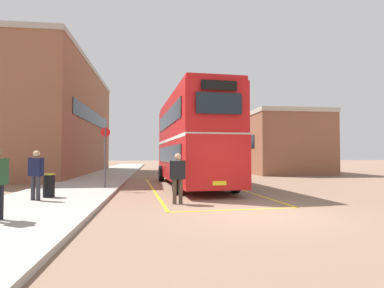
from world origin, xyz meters
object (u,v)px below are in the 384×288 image
(double_decker_bus, at_px, (192,139))
(litter_bin, at_px, (49,185))
(single_deck_bus, at_px, (208,155))
(pedestrian_waiting_near, at_px, (36,172))
(pedestrian_boarding, at_px, (178,175))
(bus_stop_sign, at_px, (105,152))

(double_decker_bus, bearing_deg, litter_bin, -140.42)
(single_deck_bus, bearing_deg, litter_bin, -112.39)
(pedestrian_waiting_near, bearing_deg, litter_bin, 75.79)
(double_decker_bus, xyz_separation_m, pedestrian_boarding, (-1.20, -6.03, -1.51))
(double_decker_bus, distance_m, bus_stop_sign, 4.64)
(pedestrian_waiting_near, distance_m, bus_stop_sign, 4.31)
(pedestrian_boarding, bearing_deg, pedestrian_waiting_near, 174.19)
(pedestrian_boarding, xyz_separation_m, pedestrian_waiting_near, (-4.79, 0.49, 0.11))
(single_deck_bus, bearing_deg, double_decker_bus, -102.27)
(bus_stop_sign, bearing_deg, pedestrian_boarding, -54.82)
(pedestrian_boarding, height_order, pedestrian_waiting_near, pedestrian_waiting_near)
(double_decker_bus, xyz_separation_m, pedestrian_waiting_near, (-5.99, -5.54, -1.40))
(pedestrian_waiting_near, distance_m, litter_bin, 0.95)
(double_decker_bus, height_order, bus_stop_sign, double_decker_bus)
(pedestrian_waiting_near, relative_size, litter_bin, 1.99)
(double_decker_bus, distance_m, single_deck_bus, 20.13)
(litter_bin, xyz_separation_m, bus_stop_sign, (1.52, 3.14, 1.26))
(litter_bin, bearing_deg, double_decker_bus, 39.58)
(litter_bin, bearing_deg, pedestrian_boarding, -15.06)
(double_decker_bus, relative_size, pedestrian_boarding, 6.30)
(pedestrian_boarding, distance_m, pedestrian_waiting_near, 4.82)
(single_deck_bus, bearing_deg, bus_stop_sign, -111.88)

